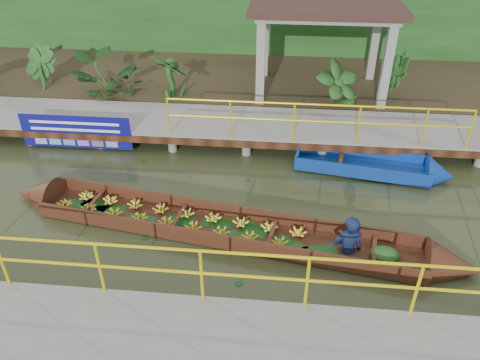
{
  "coord_description": "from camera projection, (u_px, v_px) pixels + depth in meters",
  "views": [
    {
      "loc": [
        1.88,
        -8.14,
        6.27
      ],
      "look_at": [
        1.04,
        0.5,
        0.6
      ],
      "focal_mm": 35.0,
      "sensor_mm": 36.0,
      "label": 1
    }
  ],
  "objects": [
    {
      "name": "land_strip",
      "position": [
        230.0,
        79.0,
        16.49
      ],
      "size": [
        30.0,
        8.0,
        0.45
      ],
      "primitive_type": "cube",
      "color": "#2E2517",
      "rests_on": "ground"
    },
    {
      "name": "moored_blue_boat",
      "position": [
        400.0,
        170.0,
        11.54
      ],
      "size": [
        3.92,
        1.59,
        0.91
      ],
      "rotation": [
        0.0,
        0.0,
        -0.17
      ],
      "color": "navy",
      "rests_on": "ground"
    },
    {
      "name": "pavilion",
      "position": [
        325.0,
        14.0,
        13.83
      ],
      "size": [
        4.4,
        3.0,
        3.0
      ],
      "color": "slate",
      "rests_on": "ground"
    },
    {
      "name": "foliage_backdrop",
      "position": [
        237.0,
        10.0,
        17.6
      ],
      "size": [
        30.0,
        0.8,
        4.0
      ],
      "primitive_type": "cube",
      "color": "#163E13",
      "rests_on": "ground"
    },
    {
      "name": "vendor_boat",
      "position": [
        236.0,
        227.0,
        9.59
      ],
      "size": [
        9.99,
        2.63,
        2.08
      ],
      "rotation": [
        0.0,
        0.0,
        -0.17
      ],
      "color": "#3C1710",
      "rests_on": "ground"
    },
    {
      "name": "far_dock",
      "position": [
        213.0,
        124.0,
        12.95
      ],
      "size": [
        16.0,
        2.06,
        1.66
      ],
      "color": "slate",
      "rests_on": "ground"
    },
    {
      "name": "tropical_plants",
      "position": [
        164.0,
        76.0,
        14.31
      ],
      "size": [
        14.07,
        1.07,
        1.34
      ],
      "color": "#163E13",
      "rests_on": "ground"
    },
    {
      "name": "blue_banner",
      "position": [
        76.0,
        132.0,
        12.41
      ],
      "size": [
        3.0,
        0.04,
        0.94
      ],
      "color": "navy",
      "rests_on": "ground"
    },
    {
      "name": "ground",
      "position": [
        191.0,
        212.0,
        10.36
      ],
      "size": [
        80.0,
        80.0,
        0.0
      ],
      "primitive_type": "plane",
      "color": "#272F17",
      "rests_on": "ground"
    }
  ]
}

